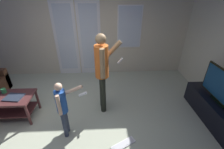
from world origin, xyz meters
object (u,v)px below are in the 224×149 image
loose_keyboard (123,144)px  flat_screen_tv (224,88)px  person_adult (102,68)px  cup_near_edge (4,91)px  laptop_closed (14,97)px  coffee_table (10,102)px  person_child (63,106)px  tv_stand (214,111)px

loose_keyboard → flat_screen_tv: bearing=15.1°
flat_screen_tv → person_adult: size_ratio=0.64×
cup_near_edge → laptop_closed: bearing=-31.6°
coffee_table → cup_near_edge: bearing=135.0°
coffee_table → person_adult: 1.96m
flat_screen_tv → person_child: bearing=-175.9°
flat_screen_tv → cup_near_edge: (-4.18, 0.42, -0.20)m
coffee_table → person_child: bearing=-22.2°
person_child → loose_keyboard: 1.22m
coffee_table → loose_keyboard: bearing=-19.6°
laptop_closed → person_child: bearing=-15.7°
person_adult → cup_near_edge: person_adult is taller
coffee_table → cup_near_edge: cup_near_edge is taller
person_child → laptop_closed: person_child is taller
person_adult → coffee_table: bearing=-174.6°
flat_screen_tv → laptop_closed: (-3.91, 0.25, -0.24)m
tv_stand → person_child: 2.89m
flat_screen_tv → cup_near_edge: bearing=174.3°
coffee_table → person_child: 1.32m
person_adult → cup_near_edge: (-1.99, -0.04, -0.44)m
flat_screen_tv → person_adult: (-2.19, 0.46, 0.24)m
tv_stand → loose_keyboard: bearing=-165.0°
loose_keyboard → laptop_closed: size_ratio=1.37×
tv_stand → cup_near_edge: cup_near_edge is taller
person_adult → cup_near_edge: size_ratio=16.93×
person_child → loose_keyboard: size_ratio=2.43×
person_adult → person_child: 1.00m
coffee_table → laptop_closed: laptop_closed is taller
loose_keyboard → laptop_closed: (-2.05, 0.75, 0.51)m
flat_screen_tv → cup_near_edge: size_ratio=10.85×
coffee_table → tv_stand: coffee_table is taller
tv_stand → loose_keyboard: (-1.86, -0.50, -0.21)m
coffee_table → loose_keyboard: size_ratio=2.01×
person_adult → tv_stand: bearing=-11.8°
loose_keyboard → person_child: bearing=163.6°
coffee_table → person_adult: size_ratio=0.54×
flat_screen_tv → person_child: 2.86m
flat_screen_tv → person_child: (-2.85, -0.21, -0.11)m
person_adult → person_child: person_adult is taller
cup_near_edge → person_child: bearing=-25.2°
person_adult → laptop_closed: size_ratio=5.10×
person_child → flat_screen_tv: bearing=4.1°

